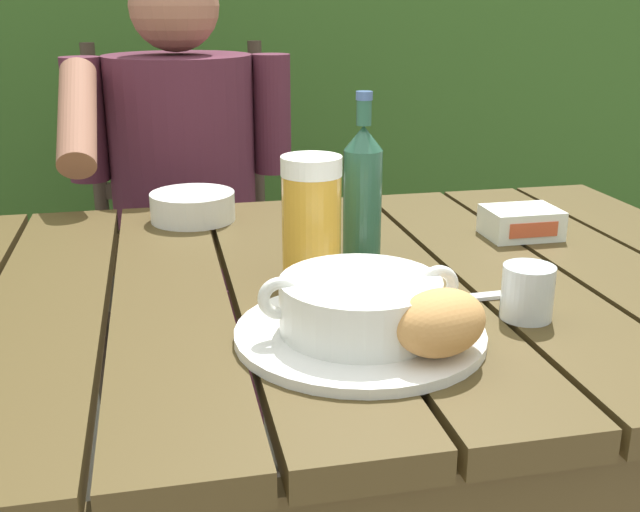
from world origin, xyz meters
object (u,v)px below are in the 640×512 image
object	(u,v)px
soup_bowl	(360,303)
beer_glass	(311,218)
chair_near_diner	(187,260)
person_eating	(184,191)
water_glass_small	(527,292)
beer_bottle	(363,193)
butter_tub	(521,222)
serving_plate	(360,334)
table_knife	(445,300)
bread_roll	(440,322)
diner_bowl	(193,206)

from	to	relation	value
soup_bowl	beer_glass	size ratio (longest dim) A/B	1.35
chair_near_diner	person_eating	xyz separation A→B (m)	(-0.00, -0.20, 0.23)
chair_near_diner	water_glass_small	bearing A→B (deg)	-70.70
beer_bottle	butter_tub	size ratio (longest dim) A/B	2.13
beer_glass	butter_tub	distance (m)	0.40
beer_glass	soup_bowl	bearing A→B (deg)	-85.95
beer_bottle	serving_plate	bearing A→B (deg)	-105.49
person_eating	butter_tub	bearing A→B (deg)	-46.59
soup_bowl	beer_glass	bearing A→B (deg)	94.05
water_glass_small	table_knife	bearing A→B (deg)	139.70
bread_roll	table_knife	distance (m)	0.18
chair_near_diner	water_glass_small	distance (m)	1.17
serving_plate	bread_roll	distance (m)	0.11
soup_bowl	bread_roll	bearing A→B (deg)	-49.40
butter_tub	serving_plate	bearing A→B (deg)	-137.52
water_glass_small	diner_bowl	distance (m)	0.65
soup_bowl	water_glass_small	world-z (taller)	soup_bowl
diner_bowl	table_knife	bearing A→B (deg)	-57.47
chair_near_diner	table_knife	size ratio (longest dim) A/B	6.93
beer_bottle	butter_tub	distance (m)	0.31
butter_tub	diner_bowl	distance (m)	0.57
beer_glass	diner_bowl	world-z (taller)	beer_glass
soup_bowl	beer_glass	xyz separation A→B (m)	(-0.01, 0.21, 0.04)
chair_near_diner	soup_bowl	world-z (taller)	chair_near_diner
beer_bottle	table_knife	xyz separation A→B (m)	(0.06, -0.18, -0.10)
table_knife	beer_bottle	bearing A→B (deg)	109.38
beer_glass	water_glass_small	size ratio (longest dim) A/B	2.60
chair_near_diner	diner_bowl	size ratio (longest dim) A/B	6.83
butter_tub	diner_bowl	xyz separation A→B (m)	(-0.52, 0.21, 0.00)
person_eating	table_knife	distance (m)	0.86
beer_glass	table_knife	distance (m)	0.21
serving_plate	bread_roll	xyz separation A→B (m)	(0.07, -0.08, 0.04)
beer_bottle	butter_tub	xyz separation A→B (m)	(0.29, 0.07, -0.08)
bread_roll	beer_bottle	distance (m)	0.35
soup_bowl	diner_bowl	xyz separation A→B (m)	(-0.16, 0.55, -0.02)
butter_tub	beer_bottle	bearing A→B (deg)	-166.51
chair_near_diner	beer_bottle	size ratio (longest dim) A/B	4.04
chair_near_diner	bread_roll	distance (m)	1.23
bread_roll	beer_bottle	world-z (taller)	beer_bottle
soup_bowl	beer_bottle	xyz separation A→B (m)	(0.07, 0.26, 0.06)
soup_bowl	serving_plate	bearing A→B (deg)	0.00
beer_bottle	water_glass_small	world-z (taller)	beer_bottle
chair_near_diner	diner_bowl	world-z (taller)	chair_near_diner
chair_near_diner	bread_roll	size ratio (longest dim) A/B	7.39
bread_roll	beer_glass	world-z (taller)	beer_glass
person_eating	beer_bottle	distance (m)	0.68
soup_bowl	beer_bottle	distance (m)	0.28
chair_near_diner	water_glass_small	world-z (taller)	chair_near_diner
serving_plate	person_eating	bearing A→B (deg)	100.35
chair_near_diner	serving_plate	world-z (taller)	chair_near_diner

